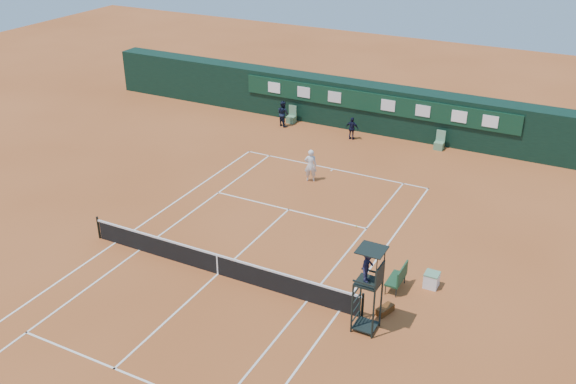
% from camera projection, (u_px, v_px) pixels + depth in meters
% --- Properties ---
extents(ground, '(90.00, 90.00, 0.00)m').
position_uv_depth(ground, '(218.00, 274.00, 26.66)').
color(ground, '#AC5628').
rests_on(ground, ground).
extents(court_lines, '(11.05, 23.85, 0.01)m').
position_uv_depth(court_lines, '(218.00, 274.00, 26.66)').
color(court_lines, silver).
rests_on(court_lines, ground).
extents(tennis_net, '(12.90, 0.10, 1.10)m').
position_uv_depth(tennis_net, '(217.00, 264.00, 26.44)').
color(tennis_net, black).
rests_on(tennis_net, ground).
extents(back_wall, '(40.00, 1.65, 3.00)m').
position_uv_depth(back_wall, '(377.00, 108.00, 40.89)').
color(back_wall, black).
rests_on(back_wall, ground).
extents(linesman_chair_left, '(0.55, 0.50, 1.15)m').
position_uv_depth(linesman_chair_left, '(291.00, 118.00, 42.68)').
color(linesman_chair_left, '#56835B').
rests_on(linesman_chair_left, ground).
extents(linesman_chair_right, '(0.55, 0.50, 1.15)m').
position_uv_depth(linesman_chair_right, '(439.00, 144.00, 38.57)').
color(linesman_chair_right, '#59885E').
rests_on(linesman_chair_right, ground).
extents(umpire_chair, '(0.96, 0.95, 3.42)m').
position_uv_depth(umpire_chair, '(369.00, 272.00, 22.38)').
color(umpire_chair, black).
rests_on(umpire_chair, ground).
extents(player_bench, '(0.56, 1.20, 1.10)m').
position_uv_depth(player_bench, '(399.00, 277.00, 25.42)').
color(player_bench, '#183C23').
rests_on(player_bench, ground).
extents(tennis_bag, '(0.56, 0.83, 0.28)m').
position_uv_depth(tennis_bag, '(385.00, 310.00, 24.25)').
color(tennis_bag, black).
rests_on(tennis_bag, ground).
extents(cooler, '(0.57, 0.57, 0.65)m').
position_uv_depth(cooler, '(432.00, 280.00, 25.71)').
color(cooler, white).
rests_on(cooler, ground).
extents(tennis_ball, '(0.07, 0.07, 0.07)m').
position_uv_depth(tennis_ball, '(356.00, 226.00, 30.17)').
color(tennis_ball, '#BDDC33').
rests_on(tennis_ball, ground).
extents(player, '(0.78, 0.66, 1.82)m').
position_uv_depth(player, '(311.00, 165.00, 34.34)').
color(player, silver).
rests_on(player, ground).
extents(ball_kid_left, '(1.02, 0.92, 1.70)m').
position_uv_depth(ball_kid_left, '(283.00, 114.00, 41.90)').
color(ball_kid_left, black).
rests_on(ball_kid_left, ground).
extents(ball_kid_right, '(0.86, 0.39, 1.44)m').
position_uv_depth(ball_kid_right, '(352.00, 128.00, 39.83)').
color(ball_kid_right, black).
rests_on(ball_kid_right, ground).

